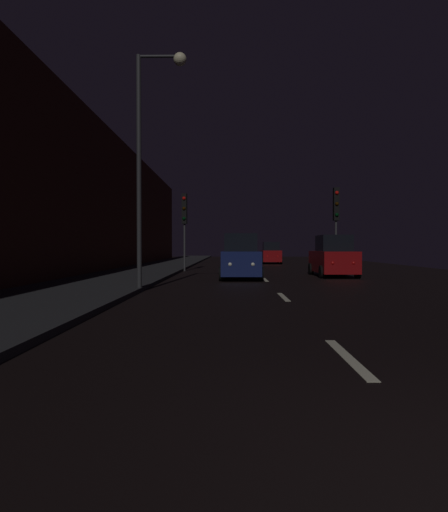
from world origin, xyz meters
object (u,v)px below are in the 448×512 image
object	(u,v)px
traffic_light_far_left	(184,215)
car_distant_taillights	(271,254)
car_approaching_headlights	(240,258)
streetlamp_overhead	(151,137)
traffic_light_far_right	(336,211)
car_parked_right_far	(333,258)

from	to	relation	value
traffic_light_far_left	car_distant_taillights	distance (m)	14.49
car_approaching_headlights	car_distant_taillights	size ratio (longest dim) A/B	1.09
car_approaching_headlights	streetlamp_overhead	bearing A→B (deg)	-26.81
traffic_light_far_left	streetlamp_overhead	size ratio (longest dim) A/B	0.61
car_approaching_headlights	car_distant_taillights	world-z (taller)	car_approaching_headlights
car_distant_taillights	traffic_light_far_left	bearing A→B (deg)	152.39
car_approaching_headlights	car_distant_taillights	xyz separation A→B (m)	(3.23, 19.18, -0.08)
streetlamp_overhead	car_distant_taillights	size ratio (longest dim) A/B	2.06
streetlamp_overhead	traffic_light_far_right	bearing A→B (deg)	50.50
car_parked_right_far	car_distant_taillights	size ratio (longest dim) A/B	1.08
streetlamp_overhead	car_distant_taillights	distance (m)	26.56
traffic_light_far_left	streetlamp_overhead	distance (m)	12.91
traffic_light_far_right	streetlamp_overhead	world-z (taller)	streetlamp_overhead
traffic_light_far_left	traffic_light_far_right	xyz separation A→B (m)	(9.03, -2.11, 0.06)
streetlamp_overhead	car_approaching_headlights	distance (m)	8.19
car_parked_right_far	car_distant_taillights	xyz separation A→B (m)	(-1.62, 17.47, -0.07)
traffic_light_far_left	streetlamp_overhead	world-z (taller)	streetlamp_overhead
traffic_light_far_right	car_parked_right_far	distance (m)	3.88
car_distant_taillights	traffic_light_far_right	bearing A→B (deg)	-170.66
streetlamp_overhead	car_distant_taillights	world-z (taller)	streetlamp_overhead
traffic_light_far_left	car_distant_taillights	world-z (taller)	traffic_light_far_left
car_parked_right_far	car_approaching_headlights	bearing A→B (deg)	109.42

